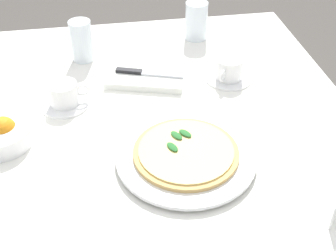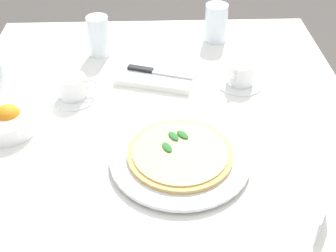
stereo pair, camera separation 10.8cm
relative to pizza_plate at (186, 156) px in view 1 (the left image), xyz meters
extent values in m
cube|color=white|center=(-0.05, 0.21, -0.02)|extent=(1.05, 1.05, 0.02)
cube|color=white|center=(-0.05, 0.73, -0.17)|extent=(1.05, 0.01, 0.28)
cube|color=white|center=(0.47, 0.21, -0.17)|extent=(0.01, 1.05, 0.28)
cylinder|color=brown|center=(-0.48, 0.64, -0.38)|extent=(0.06, 0.06, 0.70)
cylinder|color=brown|center=(0.38, 0.64, -0.38)|extent=(0.06, 0.06, 0.70)
cylinder|color=white|center=(0.00, 0.00, -0.01)|extent=(0.19, 0.19, 0.01)
cylinder|color=white|center=(0.00, 0.00, 0.00)|extent=(0.32, 0.32, 0.01)
cylinder|color=#DBAD60|center=(0.00, 0.00, 0.01)|extent=(0.24, 0.24, 0.01)
cylinder|color=#EFD17A|center=(0.00, 0.00, 0.02)|extent=(0.22, 0.22, 0.00)
ellipsoid|color=#2D7533|center=(0.01, 0.05, 0.02)|extent=(0.04, 0.04, 0.01)
ellipsoid|color=#2D7533|center=(-0.01, 0.05, 0.02)|extent=(0.03, 0.04, 0.01)
ellipsoid|color=#2D7533|center=(-0.03, 0.01, 0.02)|extent=(0.03, 0.04, 0.01)
cylinder|color=white|center=(0.19, 0.31, -0.01)|extent=(0.13, 0.13, 0.01)
cylinder|color=white|center=(0.19, 0.31, 0.03)|extent=(0.08, 0.08, 0.06)
torus|color=white|center=(0.16, 0.27, 0.03)|extent=(0.03, 0.03, 0.03)
cylinder|color=black|center=(0.19, 0.31, 0.05)|extent=(0.07, 0.07, 0.00)
cylinder|color=white|center=(-0.27, 0.26, -0.01)|extent=(0.13, 0.13, 0.01)
cylinder|color=white|center=(-0.27, 0.26, 0.02)|extent=(0.08, 0.08, 0.06)
torus|color=white|center=(-0.22, 0.27, 0.03)|extent=(0.04, 0.01, 0.03)
cylinder|color=black|center=(-0.27, 0.26, 0.05)|extent=(0.07, 0.07, 0.00)
cylinder|color=white|center=(0.15, 0.58, 0.05)|extent=(0.07, 0.07, 0.12)
cylinder|color=silver|center=(0.15, 0.58, 0.02)|extent=(0.06, 0.06, 0.07)
cylinder|color=white|center=(-0.22, 0.50, 0.05)|extent=(0.07, 0.07, 0.13)
cylinder|color=silver|center=(-0.22, 0.50, 0.03)|extent=(0.06, 0.06, 0.09)
cube|color=white|center=(-0.05, 0.35, 0.00)|extent=(0.25, 0.19, 0.02)
cube|color=silver|center=(0.00, 0.33, 0.01)|extent=(0.12, 0.06, 0.01)
cube|color=black|center=(-0.09, 0.37, 0.01)|extent=(0.08, 0.04, 0.01)
cylinder|color=white|center=(-0.42, 0.13, 0.01)|extent=(0.15, 0.15, 0.04)
sphere|color=orange|center=(-0.41, 0.14, 0.02)|extent=(0.06, 0.06, 0.06)
cube|color=white|center=(0.26, -0.20, 0.02)|extent=(0.05, 0.08, 0.06)
camera|label=1|loc=(-0.16, -0.73, 0.68)|focal=47.46mm
camera|label=2|loc=(-0.05, -0.74, 0.68)|focal=47.46mm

